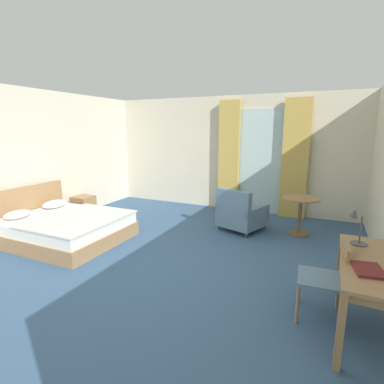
% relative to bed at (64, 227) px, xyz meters
% --- Properties ---
extents(ground, '(6.85, 7.85, 0.10)m').
position_rel_bed_xyz_m(ground, '(2.03, -0.22, -0.30)').
color(ground, '#38567A').
extents(wall_back, '(6.45, 0.12, 2.80)m').
position_rel_bed_xyz_m(wall_back, '(2.03, 3.45, 1.15)').
color(wall_back, beige).
rests_on(wall_back, ground).
extents(wall_left, '(0.12, 7.45, 2.80)m').
position_rel_bed_xyz_m(wall_left, '(-1.13, -0.22, 1.15)').
color(wall_left, beige).
rests_on(wall_left, ground).
extents(balcony_glass_door, '(1.11, 0.02, 2.46)m').
position_rel_bed_xyz_m(balcony_glass_door, '(2.87, 3.37, 0.98)').
color(balcony_glass_door, silver).
rests_on(balcony_glass_door, ground).
extents(curtain_panel_left, '(0.51, 0.10, 2.68)m').
position_rel_bed_xyz_m(curtain_panel_left, '(2.10, 3.27, 1.09)').
color(curtain_panel_left, tan).
rests_on(curtain_panel_left, ground).
extents(curtain_panel_right, '(0.58, 0.10, 2.68)m').
position_rel_bed_xyz_m(curtain_panel_right, '(3.64, 3.27, 1.09)').
color(curtain_panel_right, tan).
rests_on(curtain_panel_right, ground).
extents(bed, '(2.07, 1.71, 0.92)m').
position_rel_bed_xyz_m(bed, '(0.00, 0.00, 0.00)').
color(bed, '#9E754C').
rests_on(bed, ground).
extents(nightstand, '(0.42, 0.41, 0.47)m').
position_rel_bed_xyz_m(nightstand, '(-0.82, 1.33, -0.01)').
color(nightstand, '#9E754C').
rests_on(nightstand, ground).
extents(writing_desk, '(0.57, 1.44, 0.75)m').
position_rel_bed_xyz_m(writing_desk, '(4.78, -0.56, 0.41)').
color(writing_desk, '#9E754C').
rests_on(writing_desk, ground).
extents(desk_chair, '(0.48, 0.49, 0.88)m').
position_rel_bed_xyz_m(desk_chair, '(4.43, -0.50, 0.25)').
color(desk_chair, slate).
rests_on(desk_chair, ground).
extents(desk_lamp, '(0.24, 0.18, 0.42)m').
position_rel_bed_xyz_m(desk_lamp, '(4.65, -0.12, 0.75)').
color(desk_lamp, '#4C4C51').
rests_on(desk_lamp, writing_desk).
extents(closed_book, '(0.28, 0.35, 0.02)m').
position_rel_bed_xyz_m(closed_book, '(4.73, -0.82, 0.52)').
color(closed_book, maroon).
rests_on(closed_book, writing_desk).
extents(armchair_by_window, '(0.98, 1.00, 0.87)m').
position_rel_bed_xyz_m(armchair_by_window, '(2.82, 1.85, 0.08)').
color(armchair_by_window, slate).
rests_on(armchair_by_window, ground).
extents(round_cafe_table, '(0.69, 0.69, 0.73)m').
position_rel_bed_xyz_m(round_cafe_table, '(3.91, 2.13, 0.29)').
color(round_cafe_table, '#9E754C').
rests_on(round_cafe_table, ground).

